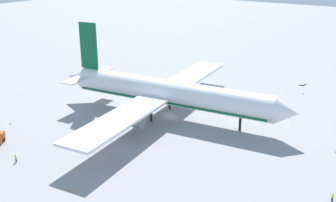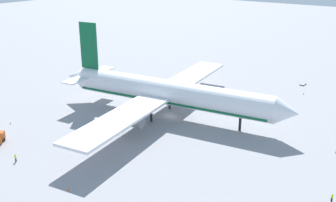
{
  "view_description": "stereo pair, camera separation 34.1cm",
  "coord_description": "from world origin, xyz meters",
  "px_view_note": "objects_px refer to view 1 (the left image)",
  "views": [
    {
      "loc": [
        60.7,
        -86.22,
        43.0
      ],
      "look_at": [
        -0.05,
        -0.83,
        4.94
      ],
      "focal_mm": 42.75,
      "sensor_mm": 36.0,
      "label": 1
    },
    {
      "loc": [
        60.98,
        -86.02,
        43.0
      ],
      "look_at": [
        -0.05,
        -0.83,
        4.94
      ],
      "focal_mm": 42.75,
      "sensor_mm": 36.0,
      "label": 2
    }
  ],
  "objects_px": {
    "airliner": "(166,92)",
    "traffic_cone_0": "(303,94)",
    "ground_worker_2": "(16,158)",
    "ground_worker_1": "(333,197)",
    "traffic_cone_2": "(10,123)",
    "traffic_cone_3": "(336,152)",
    "baggage_cart_0": "(303,84)",
    "traffic_cone_1": "(69,190)"
  },
  "relations": [
    {
      "from": "baggage_cart_0",
      "to": "ground_worker_2",
      "type": "distance_m",
      "value": 99.28
    },
    {
      "from": "traffic_cone_1",
      "to": "traffic_cone_0",
      "type": "bearing_deg",
      "value": 77.5
    },
    {
      "from": "ground_worker_1",
      "to": "traffic_cone_3",
      "type": "distance_m",
      "value": 21.29
    },
    {
      "from": "ground_worker_2",
      "to": "ground_worker_1",
      "type": "bearing_deg",
      "value": 22.2
    },
    {
      "from": "baggage_cart_0",
      "to": "ground_worker_1",
      "type": "relative_size",
      "value": 2.02
    },
    {
      "from": "traffic_cone_0",
      "to": "traffic_cone_2",
      "type": "distance_m",
      "value": 91.06
    },
    {
      "from": "airliner",
      "to": "baggage_cart_0",
      "type": "bearing_deg",
      "value": 66.63
    },
    {
      "from": "ground_worker_1",
      "to": "ground_worker_2",
      "type": "relative_size",
      "value": 0.93
    },
    {
      "from": "traffic_cone_1",
      "to": "traffic_cone_3",
      "type": "height_order",
      "value": "same"
    },
    {
      "from": "ground_worker_1",
      "to": "traffic_cone_2",
      "type": "relative_size",
      "value": 3.0
    },
    {
      "from": "baggage_cart_0",
      "to": "traffic_cone_3",
      "type": "relative_size",
      "value": 6.04
    },
    {
      "from": "airliner",
      "to": "traffic_cone_1",
      "type": "bearing_deg",
      "value": -80.29
    },
    {
      "from": "baggage_cart_0",
      "to": "traffic_cone_2",
      "type": "xyz_separation_m",
      "value": [
        -53.32,
        -81.53,
        0.01
      ]
    },
    {
      "from": "baggage_cart_0",
      "to": "traffic_cone_3",
      "type": "xyz_separation_m",
      "value": [
        23.07,
        -47.61,
        0.01
      ]
    },
    {
      "from": "traffic_cone_0",
      "to": "traffic_cone_3",
      "type": "distance_m",
      "value": 42.03
    },
    {
      "from": "airliner",
      "to": "traffic_cone_0",
      "type": "distance_m",
      "value": 49.43
    },
    {
      "from": "traffic_cone_0",
      "to": "traffic_cone_3",
      "type": "xyz_separation_m",
      "value": [
        19.53,
        -37.21,
        0.0
      ]
    },
    {
      "from": "ground_worker_1",
      "to": "ground_worker_2",
      "type": "bearing_deg",
      "value": -157.8
    },
    {
      "from": "ground_worker_2",
      "to": "traffic_cone_2",
      "type": "height_order",
      "value": "ground_worker_2"
    },
    {
      "from": "traffic_cone_0",
      "to": "traffic_cone_2",
      "type": "bearing_deg",
      "value": -128.63
    },
    {
      "from": "airliner",
      "to": "ground_worker_2",
      "type": "relative_size",
      "value": 43.71
    },
    {
      "from": "baggage_cart_0",
      "to": "ground_worker_2",
      "type": "relative_size",
      "value": 1.88
    },
    {
      "from": "ground_worker_2",
      "to": "traffic_cone_0",
      "type": "distance_m",
      "value": 90.96
    },
    {
      "from": "traffic_cone_0",
      "to": "traffic_cone_1",
      "type": "xyz_separation_m",
      "value": [
        -18.66,
        -84.17,
        0.0
      ]
    },
    {
      "from": "ground_worker_2",
      "to": "traffic_cone_1",
      "type": "bearing_deg",
      "value": -3.61
    },
    {
      "from": "ground_worker_2",
      "to": "traffic_cone_3",
      "type": "distance_m",
      "value": 72.92
    },
    {
      "from": "ground_worker_2",
      "to": "traffic_cone_1",
      "type": "relative_size",
      "value": 3.22
    },
    {
      "from": "traffic_cone_0",
      "to": "airliner",
      "type": "bearing_deg",
      "value": -122.02
    },
    {
      "from": "traffic_cone_3",
      "to": "ground_worker_1",
      "type": "bearing_deg",
      "value": -77.91
    },
    {
      "from": "airliner",
      "to": "baggage_cart_0",
      "type": "xyz_separation_m",
      "value": [
        22.43,
        51.9,
        -6.78
      ]
    },
    {
      "from": "traffic_cone_3",
      "to": "traffic_cone_0",
      "type": "bearing_deg",
      "value": 117.7
    },
    {
      "from": "baggage_cart_0",
      "to": "traffic_cone_1",
      "type": "xyz_separation_m",
      "value": [
        -15.13,
        -94.56,
        0.01
      ]
    },
    {
      "from": "traffic_cone_2",
      "to": "baggage_cart_0",
      "type": "bearing_deg",
      "value": 56.82
    },
    {
      "from": "baggage_cart_0",
      "to": "traffic_cone_2",
      "type": "relative_size",
      "value": 6.04
    },
    {
      "from": "traffic_cone_1",
      "to": "traffic_cone_2",
      "type": "relative_size",
      "value": 1.0
    },
    {
      "from": "ground_worker_2",
      "to": "traffic_cone_3",
      "type": "bearing_deg",
      "value": 38.89
    },
    {
      "from": "airliner",
      "to": "ground_worker_2",
      "type": "height_order",
      "value": "airliner"
    },
    {
      "from": "ground_worker_2",
      "to": "traffic_cone_0",
      "type": "bearing_deg",
      "value": 65.85
    },
    {
      "from": "ground_worker_2",
      "to": "traffic_cone_2",
      "type": "relative_size",
      "value": 3.22
    },
    {
      "from": "baggage_cart_0",
      "to": "ground_worker_1",
      "type": "xyz_separation_m",
      "value": [
        27.52,
        -68.41,
        0.57
      ]
    },
    {
      "from": "ground_worker_1",
      "to": "traffic_cone_0",
      "type": "xyz_separation_m",
      "value": [
        -23.99,
        58.02,
        -0.56
      ]
    },
    {
      "from": "traffic_cone_2",
      "to": "traffic_cone_3",
      "type": "xyz_separation_m",
      "value": [
        76.38,
        33.93,
        0.0
      ]
    }
  ]
}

